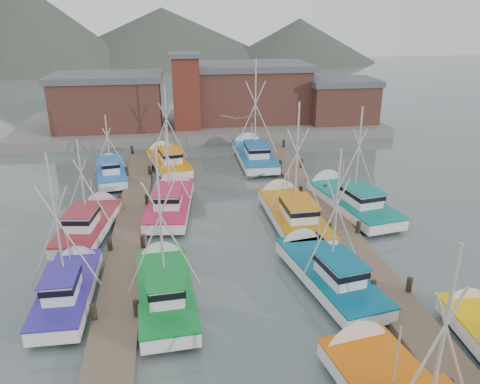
{
  "coord_description": "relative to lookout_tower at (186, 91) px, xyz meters",
  "views": [
    {
      "loc": [
        -3.85,
        -21.45,
        14.17
      ],
      "look_at": [
        0.53,
        7.93,
        2.6
      ],
      "focal_mm": 35.0,
      "sensor_mm": 36.0,
      "label": 1
    }
  ],
  "objects": [
    {
      "name": "boat_8",
      "position": [
        -2.19,
        -21.35,
        -4.87
      ],
      "size": [
        3.97,
        9.64,
        7.59
      ],
      "rotation": [
        0.0,
        0.0,
        -0.12
      ],
      "color": "black",
      "rests_on": "ground"
    },
    {
      "name": "lookout_tower",
      "position": [
        0.0,
        0.0,
        0.0
      ],
      "size": [
        3.6,
        3.6,
        8.5
      ],
      "color": "maroon",
      "rests_on": "quay"
    },
    {
      "name": "boat_10",
      "position": [
        -7.64,
        -24.39,
        -4.87
      ],
      "size": [
        3.86,
        8.86,
        7.33
      ],
      "rotation": [
        0.0,
        0.0,
        -0.15
      ],
      "color": "black",
      "rests_on": "ground"
    },
    {
      "name": "ground",
      "position": [
        2.0,
        -33.0,
        -5.55
      ],
      "size": [
        260.0,
        260.0,
        0.0
      ],
      "primitive_type": "plane",
      "color": "#546562",
      "rests_on": "ground"
    },
    {
      "name": "gull_far",
      "position": [
        1.8,
        -33.07,
        0.97
      ],
      "size": [
        1.54,
        0.6,
        0.24
      ],
      "rotation": [
        0.0,
        0.0,
        0.01
      ],
      "color": "slate",
      "rests_on": "ground"
    },
    {
      "name": "boat_5",
      "position": [
        6.11,
        -32.85,
        -4.87
      ],
      "size": [
        4.29,
        9.36,
        8.66
      ],
      "rotation": [
        0.0,
        0.0,
        0.18
      ],
      "color": "black",
      "rests_on": "ground"
    },
    {
      "name": "shed_center",
      "position": [
        8.0,
        4.0,
        -0.86
      ],
      "size": [
        14.84,
        9.54,
        6.9
      ],
      "color": "brown",
      "rests_on": "quay"
    },
    {
      "name": "dock_right",
      "position": [
        9.0,
        -28.96,
        -5.34
      ],
      "size": [
        2.3,
        46.0,
        1.5
      ],
      "color": "brown",
      "rests_on": "ground"
    },
    {
      "name": "boat_14",
      "position": [
        -7.46,
        -13.51,
        -4.88
      ],
      "size": [
        3.46,
        8.03,
        6.49
      ],
      "rotation": [
        0.0,
        0.0,
        0.15
      ],
      "color": "black",
      "rests_on": "ground"
    },
    {
      "name": "boat_4",
      "position": [
        -2.66,
        -33.17,
        -4.87
      ],
      "size": [
        3.67,
        8.89,
        9.22
      ],
      "rotation": [
        0.0,
        0.0,
        0.06
      ],
      "color": "black",
      "rests_on": "ground"
    },
    {
      "name": "shed_left",
      "position": [
        -9.0,
        2.0,
        -1.21
      ],
      "size": [
        12.72,
        8.48,
        6.2
      ],
      "color": "brown",
      "rests_on": "quay"
    },
    {
      "name": "boat_9",
      "position": [
        6.27,
        -24.76,
        -4.87
      ],
      "size": [
        3.91,
        9.96,
        9.62
      ],
      "rotation": [
        0.0,
        0.0,
        0.03
      ],
      "color": "black",
      "rests_on": "ground"
    },
    {
      "name": "distant_hills",
      "position": [
        -10.76,
        89.59,
        -5.55
      ],
      "size": [
        175.0,
        140.0,
        42.0
      ],
      "color": "#465042",
      "rests_on": "ground"
    },
    {
      "name": "quay",
      "position": [
        2.0,
        4.0,
        -4.95
      ],
      "size": [
        44.0,
        16.0,
        1.2
      ],
      "primitive_type": "cube",
      "color": "gray",
      "rests_on": "ground"
    },
    {
      "name": "boat_12",
      "position": [
        -2.44,
        -10.98,
        -4.87
      ],
      "size": [
        4.46,
        9.29,
        8.71
      ],
      "rotation": [
        0.0,
        0.0,
        0.21
      ],
      "color": "black",
      "rests_on": "ground"
    },
    {
      "name": "dock_left",
      "position": [
        -5.0,
        -28.96,
        -5.34
      ],
      "size": [
        2.3,
        46.0,
        1.5
      ],
      "color": "brown",
      "rests_on": "ground"
    },
    {
      "name": "gull_near",
      "position": [
        0.79,
        -36.6,
        4.72
      ],
      "size": [
        1.55,
        0.63,
        0.24
      ],
      "rotation": [
        0.0,
        0.0,
        -0.11
      ],
      "color": "slate",
      "rests_on": "ground"
    },
    {
      "name": "boat_11",
      "position": [
        11.17,
        -23.05,
        -4.87
      ],
      "size": [
        4.72,
        10.25,
        8.88
      ],
      "rotation": [
        0.0,
        0.0,
        0.17
      ],
      "color": "black",
      "rests_on": "ground"
    },
    {
      "name": "boat_6",
      "position": [
        -7.57,
        -32.42,
        -4.87
      ],
      "size": [
        3.52,
        7.98,
        8.73
      ],
      "rotation": [
        0.0,
        0.0,
        -0.01
      ],
      "color": "black",
      "rests_on": "ground"
    },
    {
      "name": "boat_13",
      "position": [
        6.12,
        -10.12,
        -4.86
      ],
      "size": [
        4.42,
        10.18,
        11.02
      ],
      "rotation": [
        0.0,
        0.0,
        -0.0
      ],
      "color": "black",
      "rests_on": "ground"
    },
    {
      "name": "shed_right",
      "position": [
        19.0,
        1.0,
        -1.71
      ],
      "size": [
        8.48,
        6.36,
        5.2
      ],
      "color": "brown",
      "rests_on": "quay"
    }
  ]
}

